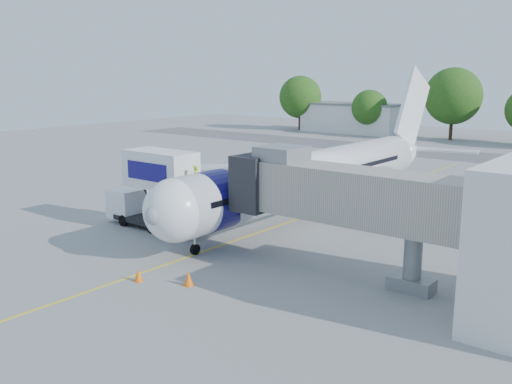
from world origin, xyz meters
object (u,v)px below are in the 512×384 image
Objects in this scene: catering_hiloader at (155,190)px; ground_tug at (119,274)px; aircraft at (319,175)px; jet_bridge at (335,194)px.

catering_hiloader is 2.13× the size of ground_tug.
catering_hiloader is 11.57m from ground_tug.
ground_tug is (7.22, -8.82, -2.00)m from catering_hiloader.
aircraft reaches higher than ground_tug.
aircraft is at bearing 125.70° from jet_bridge.
catering_hiloader reaches higher than ground_tug.
catering_hiloader is at bearing -179.99° from jet_bridge.
jet_bridge reaches higher than ground_tug.
aircraft is 12.77m from catering_hiloader.
jet_bridge is (7.99, -11.12, 1.39)m from aircraft.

